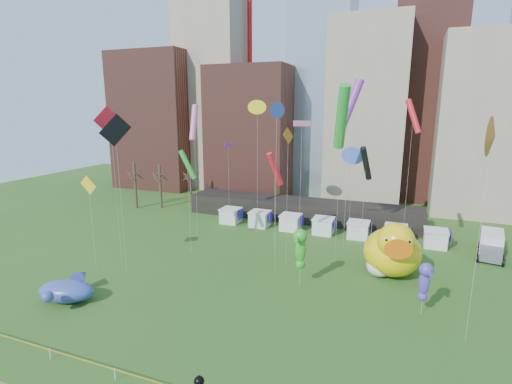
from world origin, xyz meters
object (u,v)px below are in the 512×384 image
at_px(big_duck, 393,250).
at_px(seahorse_green, 300,246).
at_px(small_duck, 380,265).
at_px(whale_inflatable, 67,290).
at_px(seahorse_purple, 425,279).
at_px(box_truck, 491,244).

xyz_separation_m(big_duck, seahorse_green, (-8.81, -6.21, 1.43)).
bearing_deg(small_duck, whale_inflatable, -160.73).
bearing_deg(small_duck, seahorse_green, -156.02).
relative_size(small_duck, seahorse_purple, 0.80).
bearing_deg(seahorse_green, small_duck, 44.89).
height_order(seahorse_purple, whale_inflatable, seahorse_purple).
height_order(seahorse_green, whale_inflatable, seahorse_green).
distance_m(seahorse_green, whale_inflatable, 23.18).
distance_m(seahorse_green, box_truck, 26.49).
distance_m(seahorse_purple, box_truck, 20.41).
bearing_deg(whale_inflatable, big_duck, 15.30).
distance_m(big_duck, box_truck, 15.69).
height_order(seahorse_green, box_truck, seahorse_green).
xyz_separation_m(big_duck, small_duck, (-1.22, -0.78, -1.68)).
height_order(seahorse_purple, box_truck, seahorse_purple).
bearing_deg(big_duck, seahorse_purple, -77.62).
height_order(small_duck, box_truck, small_duck).
relative_size(small_duck, box_truck, 0.57).
relative_size(big_duck, seahorse_purple, 1.79).
relative_size(seahorse_green, seahorse_purple, 1.25).
bearing_deg(whale_inflatable, seahorse_green, 13.32).
bearing_deg(small_duck, seahorse_purple, -71.08).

